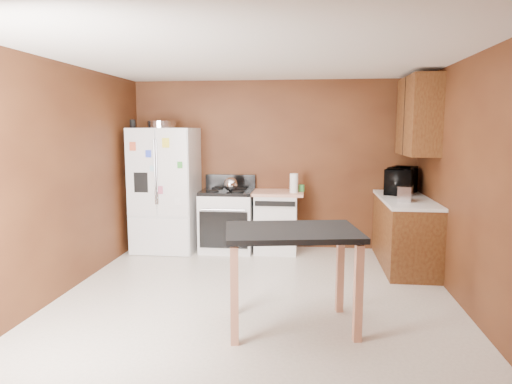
% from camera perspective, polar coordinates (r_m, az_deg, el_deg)
% --- Properties ---
extents(floor, '(4.50, 4.50, 0.00)m').
position_cam_1_polar(floor, '(4.95, -0.10, -13.33)').
color(floor, silver).
rests_on(floor, ground).
extents(ceiling, '(4.50, 4.50, 0.00)m').
position_cam_1_polar(ceiling, '(4.66, -0.11, 16.65)').
color(ceiling, white).
rests_on(ceiling, ground).
extents(wall_back, '(4.20, 0.00, 4.20)m').
position_cam_1_polar(wall_back, '(6.87, 2.12, 3.41)').
color(wall_back, brown).
rests_on(wall_back, ground).
extents(wall_front, '(4.20, 0.00, 4.20)m').
position_cam_1_polar(wall_front, '(2.45, -6.36, -5.01)').
color(wall_front, brown).
rests_on(wall_front, ground).
extents(wall_left, '(0.00, 4.50, 4.50)m').
position_cam_1_polar(wall_left, '(5.31, -23.22, 1.42)').
color(wall_left, brown).
rests_on(wall_left, ground).
extents(wall_right, '(0.00, 4.50, 4.50)m').
position_cam_1_polar(wall_right, '(4.86, 25.29, 0.75)').
color(wall_right, brown).
rests_on(wall_right, ground).
extents(roasting_pan, '(0.40, 0.40, 0.10)m').
position_cam_1_polar(roasting_pan, '(6.81, -11.74, 8.27)').
color(roasting_pan, silver).
rests_on(roasting_pan, refrigerator).
extents(pen_cup, '(0.08, 0.08, 0.12)m').
position_cam_1_polar(pen_cup, '(6.82, -15.16, 8.24)').
color(pen_cup, black).
rests_on(pen_cup, refrigerator).
extents(kettle, '(0.20, 0.20, 0.20)m').
position_cam_1_polar(kettle, '(6.54, -3.17, 0.97)').
color(kettle, silver).
rests_on(kettle, gas_range).
extents(paper_towel, '(0.14, 0.14, 0.27)m').
position_cam_1_polar(paper_towel, '(6.48, 4.76, 1.12)').
color(paper_towel, white).
rests_on(paper_towel, dishwasher).
extents(green_canister, '(0.09, 0.09, 0.10)m').
position_cam_1_polar(green_canister, '(6.61, 5.69, 0.49)').
color(green_canister, green).
rests_on(green_canister, dishwasher).
extents(toaster, '(0.23, 0.30, 0.19)m').
position_cam_1_polar(toaster, '(5.94, 18.17, -0.17)').
color(toaster, silver).
rests_on(toaster, right_cabinets).
extents(microwave, '(0.61, 0.71, 0.33)m').
position_cam_1_polar(microwave, '(6.61, 17.70, 1.24)').
color(microwave, black).
rests_on(microwave, right_cabinets).
extents(refrigerator, '(0.90, 0.80, 1.80)m').
position_cam_1_polar(refrigerator, '(6.83, -11.24, 0.28)').
color(refrigerator, white).
rests_on(refrigerator, ground).
extents(gas_range, '(0.76, 0.68, 1.10)m').
position_cam_1_polar(gas_range, '(6.74, -3.58, -3.46)').
color(gas_range, white).
rests_on(gas_range, ground).
extents(dishwasher, '(0.78, 0.63, 0.89)m').
position_cam_1_polar(dishwasher, '(6.68, 2.56, -3.64)').
color(dishwasher, white).
rests_on(dishwasher, ground).
extents(right_cabinets, '(0.63, 1.58, 2.45)m').
position_cam_1_polar(right_cabinets, '(6.26, 18.54, -0.61)').
color(right_cabinets, brown).
rests_on(right_cabinets, ground).
extents(island, '(1.29, 0.97, 0.91)m').
position_cam_1_polar(island, '(4.11, 4.53, -6.63)').
color(island, black).
rests_on(island, ground).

